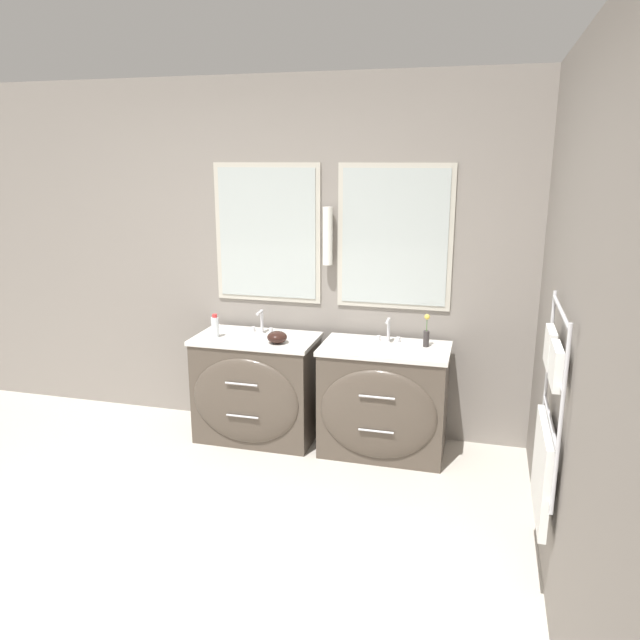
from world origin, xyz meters
name	(u,v)px	position (x,y,z in m)	size (l,w,h in m)	color
ground_plane	(136,600)	(0.00, 0.00, 0.00)	(16.00, 16.00, 0.00)	#BCB5A8
wall_back	(280,258)	(0.02, 2.18, 1.31)	(5.34, 0.15, 2.60)	gray
wall_right	(567,314)	(1.90, 0.96, 1.29)	(0.13, 4.22, 2.60)	gray
vanity_left	(256,388)	(-0.07, 1.81, 0.39)	(0.88, 0.57, 0.78)	#4C4238
vanity_right	(383,401)	(0.87, 1.81, 0.39)	(0.88, 0.57, 0.78)	#4C4238
faucet_left	(261,322)	(-0.07, 1.97, 0.86)	(0.17, 0.11, 0.17)	silver
faucet_right	(388,331)	(0.87, 1.97, 0.86)	(0.17, 0.11, 0.17)	silver
toiletry_bottle	(215,327)	(-0.35, 1.76, 0.86)	(0.05, 0.05, 0.17)	silver
amenity_bowl	(277,337)	(0.13, 1.74, 0.82)	(0.14, 0.14, 0.08)	black
flower_vase	(426,334)	(1.14, 1.92, 0.87)	(0.04, 0.04, 0.23)	#332D2D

